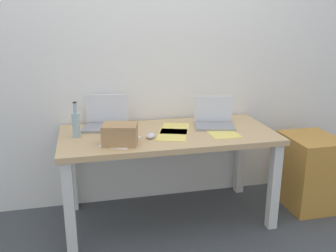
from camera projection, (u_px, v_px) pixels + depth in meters
ground_plane at (168, 217)px, 3.01m from camera, size 8.00×8.00×0.00m
back_wall at (156, 50)px, 3.04m from camera, size 5.20×0.08×2.60m
desk at (168, 145)px, 2.83m from camera, size 1.61×0.75×0.72m
laptop_left at (106, 121)px, 2.90m from camera, size 0.38×0.31×0.25m
laptop_right at (214, 120)px, 2.94m from camera, size 0.35×0.29×0.23m
beer_bottle at (76, 124)px, 2.66m from camera, size 0.06×0.06×0.26m
computer_mouse at (151, 136)px, 2.67m from camera, size 0.09×0.11×0.03m
cardboard_box at (120, 134)px, 2.53m from camera, size 0.27×0.22×0.14m
paper_sheet_front_right at (222, 132)px, 2.80m from camera, size 0.21×0.30×0.00m
paper_sheet_near_back at (175, 128)px, 2.89m from camera, size 0.29×0.35×0.00m
paper_sheet_center at (172, 135)px, 2.74m from camera, size 0.29×0.35×0.00m
paper_sheet_front_left at (120, 141)px, 2.60m from camera, size 0.32×0.36×0.00m
filing_cabinet at (309, 171)px, 3.13m from camera, size 0.40×0.48×0.61m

